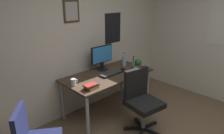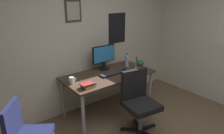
{
  "view_description": "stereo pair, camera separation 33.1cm",
  "coord_description": "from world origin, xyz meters",
  "px_view_note": "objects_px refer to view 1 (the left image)",
  "views": [
    {
      "loc": [
        -1.93,
        -0.66,
        1.97
      ],
      "look_at": [
        0.26,
        1.58,
        0.87
      ],
      "focal_mm": 32.7,
      "sensor_mm": 36.0,
      "label": 1
    },
    {
      "loc": [
        -1.68,
        -0.87,
        1.97
      ],
      "look_at": [
        0.26,
        1.58,
        0.87
      ],
      "focal_mm": 32.7,
      "sensor_mm": 36.0,
      "label": 2
    }
  ],
  "objects_px": {
    "keyboard": "(111,74)",
    "pen_cup": "(133,63)",
    "water_bottle": "(124,60)",
    "book_stack_left": "(91,86)",
    "monitor": "(102,57)",
    "coffee_mug_near": "(74,82)",
    "office_chair": "(141,98)",
    "potted_plant": "(138,63)",
    "coffee_mug_far": "(135,70)",
    "computer_mouse": "(123,69)"
  },
  "relations": [
    {
      "from": "keyboard",
      "to": "pen_cup",
      "type": "distance_m",
      "value": 0.61
    },
    {
      "from": "keyboard",
      "to": "water_bottle",
      "type": "height_order",
      "value": "water_bottle"
    },
    {
      "from": "pen_cup",
      "to": "book_stack_left",
      "type": "relative_size",
      "value": 0.9
    },
    {
      "from": "monitor",
      "to": "pen_cup",
      "type": "distance_m",
      "value": 0.64
    },
    {
      "from": "monitor",
      "to": "coffee_mug_near",
      "type": "relative_size",
      "value": 4.09
    },
    {
      "from": "office_chair",
      "to": "pen_cup",
      "type": "height_order",
      "value": "office_chair"
    },
    {
      "from": "office_chair",
      "to": "potted_plant",
      "type": "xyz_separation_m",
      "value": [
        0.54,
        0.5,
        0.3
      ]
    },
    {
      "from": "pen_cup",
      "to": "monitor",
      "type": "bearing_deg",
      "value": 156.09
    },
    {
      "from": "monitor",
      "to": "keyboard",
      "type": "relative_size",
      "value": 1.07
    },
    {
      "from": "monitor",
      "to": "potted_plant",
      "type": "xyz_separation_m",
      "value": [
        0.48,
        -0.42,
        -0.13
      ]
    },
    {
      "from": "office_chair",
      "to": "water_bottle",
      "type": "relative_size",
      "value": 3.76
    },
    {
      "from": "keyboard",
      "to": "potted_plant",
      "type": "xyz_separation_m",
      "value": [
        0.53,
        -0.14,
        0.09
      ]
    },
    {
      "from": "water_bottle",
      "to": "potted_plant",
      "type": "distance_m",
      "value": 0.29
    },
    {
      "from": "coffee_mug_far",
      "to": "potted_plant",
      "type": "relative_size",
      "value": 0.61
    },
    {
      "from": "water_bottle",
      "to": "monitor",
      "type": "bearing_deg",
      "value": 162.75
    },
    {
      "from": "office_chair",
      "to": "keyboard",
      "type": "height_order",
      "value": "office_chair"
    },
    {
      "from": "coffee_mug_far",
      "to": "book_stack_left",
      "type": "bearing_deg",
      "value": 177.9
    },
    {
      "from": "monitor",
      "to": "keyboard",
      "type": "height_order",
      "value": "monitor"
    },
    {
      "from": "computer_mouse",
      "to": "water_bottle",
      "type": "xyz_separation_m",
      "value": [
        0.18,
        0.15,
        0.09
      ]
    },
    {
      "from": "pen_cup",
      "to": "book_stack_left",
      "type": "height_order",
      "value": "pen_cup"
    },
    {
      "from": "office_chair",
      "to": "water_bottle",
      "type": "xyz_separation_m",
      "value": [
        0.48,
        0.79,
        0.3
      ]
    },
    {
      "from": "pen_cup",
      "to": "computer_mouse",
      "type": "bearing_deg",
      "value": -173.97
    },
    {
      "from": "coffee_mug_far",
      "to": "potted_plant",
      "type": "bearing_deg",
      "value": 25.64
    },
    {
      "from": "coffee_mug_near",
      "to": "office_chair",
      "type": "bearing_deg",
      "value": -45.45
    },
    {
      "from": "water_bottle",
      "to": "potted_plant",
      "type": "relative_size",
      "value": 1.29
    },
    {
      "from": "water_bottle",
      "to": "coffee_mug_far",
      "type": "relative_size",
      "value": 2.13
    },
    {
      "from": "office_chair",
      "to": "computer_mouse",
      "type": "relative_size",
      "value": 8.64
    },
    {
      "from": "potted_plant",
      "to": "pen_cup",
      "type": "bearing_deg",
      "value": 66.9
    },
    {
      "from": "coffee_mug_near",
      "to": "keyboard",
      "type": "bearing_deg",
      "value": -5.5
    },
    {
      "from": "office_chair",
      "to": "book_stack_left",
      "type": "relative_size",
      "value": 4.27
    },
    {
      "from": "office_chair",
      "to": "book_stack_left",
      "type": "height_order",
      "value": "office_chair"
    },
    {
      "from": "potted_plant",
      "to": "pen_cup",
      "type": "relative_size",
      "value": 0.98
    },
    {
      "from": "office_chair",
      "to": "keyboard",
      "type": "distance_m",
      "value": 0.67
    },
    {
      "from": "potted_plant",
      "to": "book_stack_left",
      "type": "bearing_deg",
      "value": -177.3
    },
    {
      "from": "coffee_mug_near",
      "to": "pen_cup",
      "type": "xyz_separation_m",
      "value": [
        1.31,
        -0.03,
        0.0
      ]
    },
    {
      "from": "office_chair",
      "to": "coffee_mug_near",
      "type": "distance_m",
      "value": 1.03
    },
    {
      "from": "keyboard",
      "to": "coffee_mug_near",
      "type": "height_order",
      "value": "coffee_mug_near"
    },
    {
      "from": "water_bottle",
      "to": "book_stack_left",
      "type": "relative_size",
      "value": 1.13
    },
    {
      "from": "monitor",
      "to": "potted_plant",
      "type": "height_order",
      "value": "monitor"
    },
    {
      "from": "office_chair",
      "to": "coffee_mug_near",
      "type": "height_order",
      "value": "office_chair"
    },
    {
      "from": "coffee_mug_far",
      "to": "pen_cup",
      "type": "relative_size",
      "value": 0.59
    },
    {
      "from": "book_stack_left",
      "to": "coffee_mug_far",
      "type": "bearing_deg",
      "value": -2.1
    },
    {
      "from": "water_bottle",
      "to": "computer_mouse",
      "type": "bearing_deg",
      "value": -140.77
    },
    {
      "from": "computer_mouse",
      "to": "monitor",
      "type": "bearing_deg",
      "value": 131.8
    },
    {
      "from": "coffee_mug_far",
      "to": "water_bottle",
      "type": "bearing_deg",
      "value": 71.38
    },
    {
      "from": "water_bottle",
      "to": "coffee_mug_far",
      "type": "height_order",
      "value": "water_bottle"
    },
    {
      "from": "computer_mouse",
      "to": "pen_cup",
      "type": "relative_size",
      "value": 0.55
    },
    {
      "from": "coffee_mug_near",
      "to": "coffee_mug_far",
      "type": "distance_m",
      "value": 1.1
    },
    {
      "from": "monitor",
      "to": "coffee_mug_far",
      "type": "distance_m",
      "value": 0.62
    },
    {
      "from": "office_chair",
      "to": "keyboard",
      "type": "relative_size",
      "value": 2.21
    }
  ]
}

